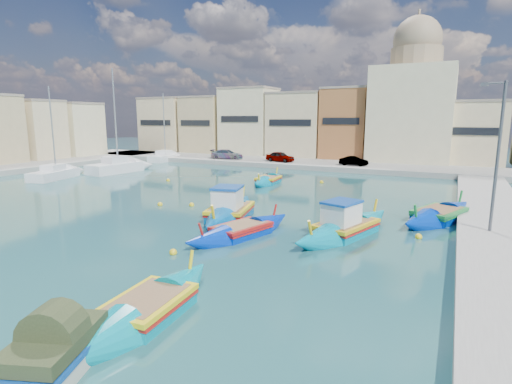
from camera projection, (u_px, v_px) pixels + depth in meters
The scene contains 17 objects.
ground at pixel (148, 227), 23.12m from camera, with size 160.00×160.00×0.00m, color #173C46.
north_quay at pixel (319, 165), 51.17m from camera, with size 80.00×8.00×0.60m, color gray.
north_townhouses at pixel (385, 127), 53.83m from camera, with size 83.20×7.87×10.19m.
church_block at pixel (413, 101), 52.29m from camera, with size 10.00×10.00×19.10m.
quay_street_lamp at pixel (497, 156), 19.89m from camera, with size 1.18×0.16×8.00m.
parked_cars at pixel (267, 156), 52.65m from camera, with size 21.63×2.81×1.31m.
luzzu_turquoise_cabin at pixel (345, 228), 21.50m from camera, with size 4.56×9.54×3.00m.
luzzu_blue_cabin at pixel (230, 212), 24.98m from camera, with size 4.33×9.41×3.24m.
luzzu_cyan_mid at pixel (439, 216), 24.54m from camera, with size 5.09×8.95×2.60m.
luzzu_green at pixel (268, 181), 38.47m from camera, with size 2.38×7.16×2.22m.
luzzu_blue_south at pixel (242, 232), 21.36m from camera, with size 3.81×7.99×2.25m.
luzzu_cyan_south at pixel (149, 309), 12.69m from camera, with size 2.54×7.57×2.31m.
tender_near at pixel (56, 352), 9.98m from camera, with size 2.62×3.43×1.50m.
yacht_north at pixel (170, 157), 59.61m from camera, with size 3.26×8.05×10.45m.
yacht_midnorth at pixel (129, 167), 47.34m from camera, with size 3.57×9.09×12.57m.
yacht_mid at pixel (65, 173), 42.81m from camera, with size 4.24×8.30×10.12m.
mooring_buoys at pixel (235, 203), 29.18m from camera, with size 24.42×23.24×0.36m.
Camera 1 is at (15.63, -17.16, 6.24)m, focal length 28.00 mm.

